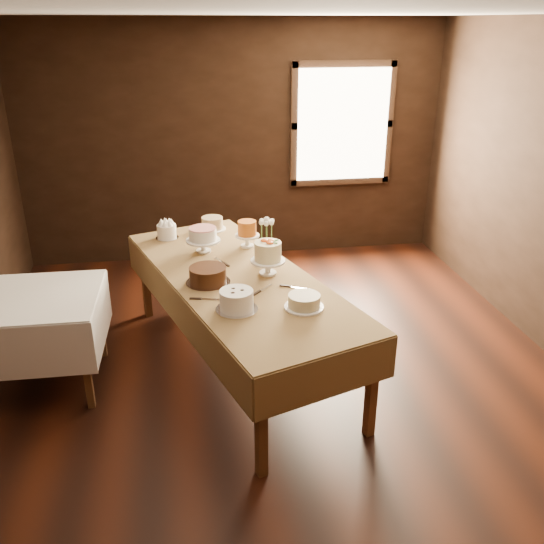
{
  "coord_description": "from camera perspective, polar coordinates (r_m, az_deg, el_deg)",
  "views": [
    {
      "loc": [
        -0.66,
        -3.88,
        2.75
      ],
      "look_at": [
        0.0,
        0.2,
        0.95
      ],
      "focal_mm": 38.19,
      "sensor_mm": 36.0,
      "label": 1
    }
  ],
  "objects": [
    {
      "name": "cake_server_a",
      "position": [
        4.48,
        -0.61,
        -1.55
      ],
      "size": [
        0.18,
        0.19,
        0.01
      ],
      "primitive_type": "cube",
      "rotation": [
        0.0,
        0.0,
        0.82
      ],
      "color": "silver",
      "rests_on": "display_table"
    },
    {
      "name": "side_table",
      "position": [
        4.87,
        -22.06,
        -3.24
      ],
      "size": [
        0.96,
        0.96,
        0.79
      ],
      "rotation": [
        0.0,
        0.0,
        -0.02
      ],
      "color": "#4D2E16",
      "rests_on": "ground"
    },
    {
      "name": "cake_server_b",
      "position": [
        4.48,
        2.8,
        -1.6
      ],
      "size": [
        0.23,
        0.13,
        0.01
      ],
      "primitive_type": "cube",
      "rotation": [
        0.0,
        0.0,
        -0.46
      ],
      "color": "silver",
      "rests_on": "display_table"
    },
    {
      "name": "cake_cream",
      "position": [
        4.17,
        3.18,
        -2.95
      ],
      "size": [
        0.32,
        0.32,
        0.1
      ],
      "color": "white",
      "rests_on": "display_table"
    },
    {
      "name": "cake_chocolate",
      "position": [
        4.57,
        -6.34,
        -0.37
      ],
      "size": [
        0.35,
        0.35,
        0.14
      ],
      "color": "silver",
      "rests_on": "display_table"
    },
    {
      "name": "flower_vase",
      "position": [
        5.05,
        -0.53,
        2.25
      ],
      "size": [
        0.19,
        0.19,
        0.14
      ],
      "primitive_type": "imported",
      "rotation": [
        0.0,
        0.0,
        0.46
      ],
      "color": "#2D2823",
      "rests_on": "display_table"
    },
    {
      "name": "cake_flowers",
      "position": [
        4.68,
        -0.41,
        1.21
      ],
      "size": [
        0.31,
        0.31,
        0.29
      ],
      "color": "white",
      "rests_on": "display_table"
    },
    {
      "name": "flower_bouquet",
      "position": [
        4.98,
        -0.54,
        4.31
      ],
      "size": [
        0.14,
        0.14,
        0.2
      ],
      "primitive_type": null,
      "color": "white",
      "rests_on": "flower_vase"
    },
    {
      "name": "floor",
      "position": [
        4.8,
        0.39,
        -11.42
      ],
      "size": [
        5.0,
        6.0,
        0.01
      ],
      "primitive_type": "cube",
      "color": "black",
      "rests_on": "ground"
    },
    {
      "name": "cake_speckled",
      "position": [
        5.77,
        -5.91,
        4.76
      ],
      "size": [
        0.26,
        0.26,
        0.13
      ],
      "color": "white",
      "rests_on": "display_table"
    },
    {
      "name": "cake_server_e",
      "position": [
        4.32,
        -5.97,
        -2.69
      ],
      "size": [
        0.24,
        0.07,
        0.01
      ],
      "primitive_type": "cube",
      "rotation": [
        0.0,
        0.0,
        -0.21
      ],
      "color": "silver",
      "rests_on": "display_table"
    },
    {
      "name": "display_table",
      "position": [
        4.73,
        -3.36,
        -1.1
      ],
      "size": [
        1.88,
        2.92,
        0.84
      ],
      "rotation": [
        0.0,
        0.0,
        0.33
      ],
      "color": "#4D2E16",
      "rests_on": "ground"
    },
    {
      "name": "wall_back",
      "position": [
        7.04,
        -3.72,
        12.46
      ],
      "size": [
        5.0,
        0.02,
        2.8
      ],
      "primitive_type": "cube",
      "color": "black",
      "rests_on": "ground"
    },
    {
      "name": "cake_lattice",
      "position": [
        5.19,
        -6.8,
        3.05
      ],
      "size": [
        0.32,
        0.32,
        0.23
      ],
      "color": "white",
      "rests_on": "display_table"
    },
    {
      "name": "cake_swirl",
      "position": [
        4.12,
        -3.51,
        -2.87
      ],
      "size": [
        0.32,
        0.32,
        0.15
      ],
      "color": "silver",
      "rests_on": "display_table"
    },
    {
      "name": "cake_meringue",
      "position": [
        5.57,
        -10.33,
        3.9
      ],
      "size": [
        0.22,
        0.22,
        0.14
      ],
      "color": "silver",
      "rests_on": "display_table"
    },
    {
      "name": "window",
      "position": [
        7.18,
        6.99,
        14.19
      ],
      "size": [
        1.1,
        0.05,
        1.3
      ],
      "primitive_type": "cube",
      "color": "#FFEABF",
      "rests_on": "wall_back"
    },
    {
      "name": "cake_caramel",
      "position": [
        5.27,
        -2.46,
        3.63
      ],
      "size": [
        0.23,
        0.23,
        0.26
      ],
      "color": "white",
      "rests_on": "display_table"
    },
    {
      "name": "cake_server_c",
      "position": [
        5.01,
        -5.2,
        1.16
      ],
      "size": [
        0.12,
        0.23,
        0.01
      ],
      "primitive_type": "cube",
      "rotation": [
        0.0,
        0.0,
        2.0
      ],
      "color": "silver",
      "rests_on": "display_table"
    },
    {
      "name": "ceiling",
      "position": [
        3.93,
        0.51,
        24.28
      ],
      "size": [
        5.0,
        6.0,
        0.01
      ],
      "primitive_type": "cube",
      "color": "beige",
      "rests_on": "wall_back"
    }
  ]
}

